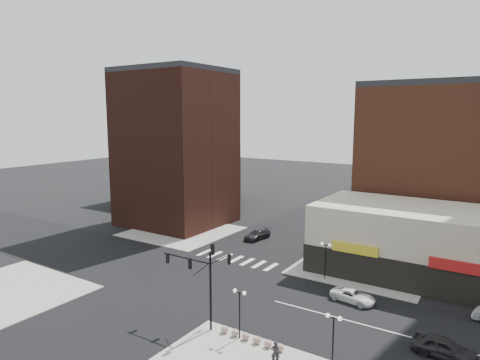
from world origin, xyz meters
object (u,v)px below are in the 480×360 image
Objects in this scene: dark_sedan_east at (444,348)px; pedestrian at (275,353)px; street_lamp_se_a at (240,301)px; street_lamp_se_b at (333,328)px; traffic_signal at (204,272)px; street_lamp_ne at (326,251)px; dark_sedan_north at (257,235)px; white_suv at (353,296)px.

pedestrian is (-10.27, -8.00, 0.24)m from dark_sedan_east.
pedestrian reaches higher than dark_sedan_east.
street_lamp_se_b is (8.00, 0.00, 0.00)m from street_lamp_se_a.
pedestrian is at bearing -13.37° from traffic_signal.
street_lamp_se_a is 1.00× the size of street_lamp_ne.
street_lamp_se_a is 1.00× the size of street_lamp_se_b.
dark_sedan_north is (-27.97, 19.15, -0.09)m from dark_sedan_east.
pedestrian is at bearing 131.29° from dark_sedan_east.
street_lamp_se_a is at bearing -93.58° from street_lamp_ne.
traffic_signal is at bearing -40.59° from pedestrian.
pedestrian reaches higher than dark_sedan_north.
street_lamp_se_b is at bearing -42.41° from dark_sedan_north.
traffic_signal is 1.87× the size of street_lamp_se_b.
dark_sedan_east is 33.90m from dark_sedan_north.
traffic_signal is 11.88m from street_lamp_se_b.
traffic_signal reaches higher than street_lamp_se_b.
street_lamp_se_a is 0.95× the size of white_suv.
traffic_signal is 1.87× the size of street_lamp_ne.
traffic_signal is 1.87× the size of street_lamp_se_a.
street_lamp_ne is 18.18m from pedestrian.
street_lamp_ne is 6.52m from white_suv.
street_lamp_se_a is at bearing 180.00° from street_lamp_se_b.
street_lamp_se_a is at bearing -49.40° from pedestrian.
pedestrian is (4.27, -1.74, -2.26)m from street_lamp_se_a.
street_lamp_se_a reaches higher than white_suv.
street_lamp_ne is at bearing 113.63° from street_lamp_se_b.
dark_sedan_east is (18.31, 6.09, -4.17)m from traffic_signal.
pedestrian is at bearing -177.09° from white_suv.
street_lamp_se_a is 16.03m from street_lamp_ne.
street_lamp_se_a is 5.14m from pedestrian.
street_lamp_se_a is 2.28× the size of pedestrian.
dark_sedan_north is at bearing 110.94° from traffic_signal.
street_lamp_se_b is 12.67m from white_suv.
traffic_signal is 1.78× the size of white_suv.
street_lamp_ne is (4.76, 15.83, -1.67)m from traffic_signal.
pedestrian is at bearing -49.45° from dark_sedan_north.
traffic_signal is 15.74m from white_suv.
street_lamp_se_b is at bearing -0.82° from traffic_signal.
pedestrian is (3.27, -17.74, -2.26)m from street_lamp_ne.
traffic_signal reaches higher than pedestrian.
street_lamp_se_b is (11.76, -0.17, -1.67)m from traffic_signal.
street_lamp_ne is 0.90× the size of dark_sedan_east.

